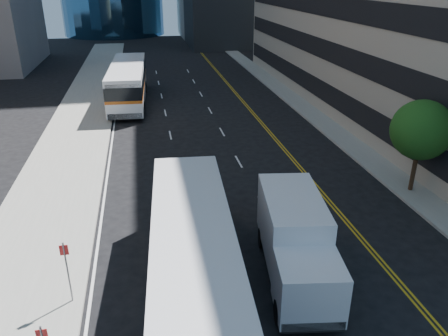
{
  "coord_description": "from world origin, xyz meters",
  "views": [
    {
      "loc": [
        -5.27,
        -11.53,
        11.09
      ],
      "look_at": [
        -1.8,
        6.93,
        2.8
      ],
      "focal_mm": 35.0,
      "sensor_mm": 36.0,
      "label": 1
    }
  ],
  "objects_px": {
    "street_tree": "(421,130)",
    "bus_front": "(194,269)",
    "bus_rear": "(128,82)",
    "box_truck": "(296,241)"
  },
  "relations": [
    {
      "from": "street_tree",
      "to": "bus_front",
      "type": "relative_size",
      "value": 0.39
    },
    {
      "from": "bus_front",
      "to": "street_tree",
      "type": "bearing_deg",
      "value": 32.62
    },
    {
      "from": "bus_rear",
      "to": "box_truck",
      "type": "xyz_separation_m",
      "value": [
        6.72,
        -28.21,
        -0.28
      ]
    },
    {
      "from": "street_tree",
      "to": "bus_rear",
      "type": "xyz_separation_m",
      "value": [
        -15.6,
        22.25,
        -1.71
      ]
    },
    {
      "from": "street_tree",
      "to": "box_truck",
      "type": "height_order",
      "value": "street_tree"
    },
    {
      "from": "bus_rear",
      "to": "street_tree",
      "type": "bearing_deg",
      "value": -52.53
    },
    {
      "from": "street_tree",
      "to": "bus_rear",
      "type": "bearing_deg",
      "value": 125.03
    },
    {
      "from": "bus_front",
      "to": "box_truck",
      "type": "bearing_deg",
      "value": 20.29
    },
    {
      "from": "bus_front",
      "to": "box_truck",
      "type": "height_order",
      "value": "bus_front"
    },
    {
      "from": "bus_rear",
      "to": "box_truck",
      "type": "distance_m",
      "value": 29.0
    }
  ]
}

